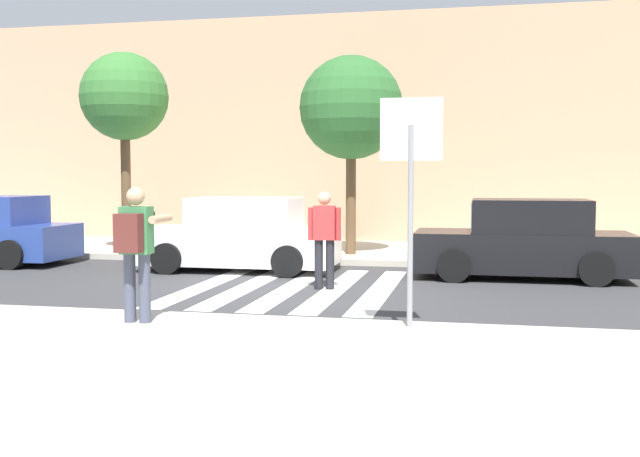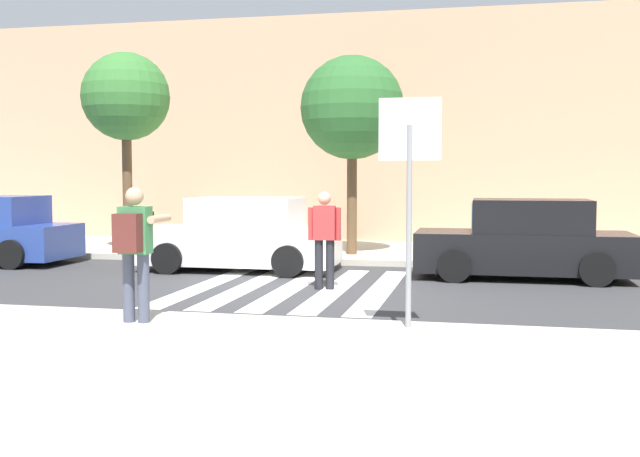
# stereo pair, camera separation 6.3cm
# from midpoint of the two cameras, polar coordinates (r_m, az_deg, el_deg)

# --- Properties ---
(ground_plane) EXTENTS (120.00, 120.00, 0.00)m
(ground_plane) POSITION_cam_midpoint_polar(r_m,az_deg,el_deg) (13.31, -2.21, -4.63)
(ground_plane) COLOR #38383A
(sidewalk_near) EXTENTS (60.00, 6.00, 0.14)m
(sidewalk_near) POSITION_cam_midpoint_polar(r_m,az_deg,el_deg) (7.57, -14.20, -10.91)
(sidewalk_near) COLOR beige
(sidewalk_near) RESTS_ON ground
(sidewalk_far) EXTENTS (60.00, 4.80, 0.14)m
(sidewalk_far) POSITION_cam_midpoint_polar(r_m,az_deg,el_deg) (19.12, 2.27, -1.77)
(sidewalk_far) COLOR beige
(sidewalk_far) RESTS_ON ground
(building_facade_far) EXTENTS (56.00, 4.00, 6.60)m
(building_facade_far) POSITION_cam_midpoint_polar(r_m,az_deg,el_deg) (23.41, 4.17, 7.21)
(building_facade_far) COLOR tan
(building_facade_far) RESTS_ON ground
(crosswalk_stripe_0) EXTENTS (0.44, 5.20, 0.01)m
(crosswalk_stripe_0) POSITION_cam_midpoint_polar(r_m,az_deg,el_deg) (13.98, -8.39, -4.24)
(crosswalk_stripe_0) COLOR silver
(crosswalk_stripe_0) RESTS_ON ground
(crosswalk_stripe_1) EXTENTS (0.44, 5.20, 0.01)m
(crosswalk_stripe_1) POSITION_cam_midpoint_polar(r_m,az_deg,el_deg) (13.72, -5.25, -4.37)
(crosswalk_stripe_1) COLOR silver
(crosswalk_stripe_1) RESTS_ON ground
(crosswalk_stripe_2) EXTENTS (0.44, 5.20, 0.01)m
(crosswalk_stripe_2) POSITION_cam_midpoint_polar(r_m,az_deg,el_deg) (13.50, -2.00, -4.49)
(crosswalk_stripe_2) COLOR silver
(crosswalk_stripe_2) RESTS_ON ground
(crosswalk_stripe_3) EXTENTS (0.44, 5.20, 0.01)m
(crosswalk_stripe_3) POSITION_cam_midpoint_polar(r_m,az_deg,el_deg) (13.33, 1.34, -4.60)
(crosswalk_stripe_3) COLOR silver
(crosswalk_stripe_3) RESTS_ON ground
(crosswalk_stripe_4) EXTENTS (0.44, 5.20, 0.01)m
(crosswalk_stripe_4) POSITION_cam_midpoint_polar(r_m,az_deg,el_deg) (13.20, 4.77, -4.69)
(crosswalk_stripe_4) COLOR silver
(crosswalk_stripe_4) RESTS_ON ground
(stop_sign) EXTENTS (0.76, 0.08, 2.81)m
(stop_sign) POSITION_cam_midpoint_polar(r_m,az_deg,el_deg) (9.22, 7.04, 5.17)
(stop_sign) COLOR gray
(stop_sign) RESTS_ON sidewalk_near
(photographer_with_backpack) EXTENTS (0.60, 0.86, 1.72)m
(photographer_with_backpack) POSITION_cam_midpoint_polar(r_m,az_deg,el_deg) (9.74, -13.77, -1.02)
(photographer_with_backpack) COLOR #474C60
(photographer_with_backpack) RESTS_ON sidewalk_near
(pedestrian_crossing) EXTENTS (0.58, 0.28, 1.72)m
(pedestrian_crossing) POSITION_cam_midpoint_polar(r_m,az_deg,el_deg) (13.16, 0.48, -0.46)
(pedestrian_crossing) COLOR #232328
(pedestrian_crossing) RESTS_ON ground
(parked_car_white) EXTENTS (4.10, 1.92, 1.55)m
(parked_car_white) POSITION_cam_midpoint_polar(r_m,az_deg,el_deg) (15.88, -5.86, -0.60)
(parked_car_white) COLOR white
(parked_car_white) RESTS_ON ground
(parked_car_black) EXTENTS (4.10, 1.92, 1.55)m
(parked_car_black) POSITION_cam_midpoint_polar(r_m,az_deg,el_deg) (15.12, 15.43, -0.96)
(parked_car_black) COLOR black
(parked_car_black) RESTS_ON ground
(street_tree_west) EXTENTS (2.15, 2.15, 4.88)m
(street_tree_west) POSITION_cam_midpoint_polar(r_m,az_deg,el_deg) (19.21, -14.48, 9.59)
(street_tree_west) COLOR brown
(street_tree_west) RESTS_ON sidewalk_far
(street_tree_center) EXTENTS (2.44, 2.44, 4.69)m
(street_tree_center) POSITION_cam_midpoint_polar(r_m,az_deg,el_deg) (17.83, 2.57, 9.12)
(street_tree_center) COLOR brown
(street_tree_center) RESTS_ON sidewalk_far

